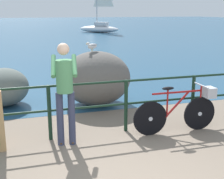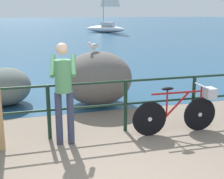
{
  "view_description": "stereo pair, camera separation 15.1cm",
  "coord_description": "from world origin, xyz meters",
  "px_view_note": "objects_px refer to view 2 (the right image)",
  "views": [
    {
      "loc": [
        -1.16,
        -3.24,
        2.3
      ],
      "look_at": [
        0.57,
        2.5,
        0.75
      ],
      "focal_mm": 49.41,
      "sensor_mm": 36.0,
      "label": 1
    },
    {
      "loc": [
        -1.02,
        -3.28,
        2.3
      ],
      "look_at": [
        0.57,
        2.5,
        0.75
      ],
      "focal_mm": 49.41,
      "sensor_mm": 36.0,
      "label": 2
    }
  ],
  "objects_px": {
    "breakwater_boulder_main": "(98,78)",
    "sailboat": "(106,26)",
    "person_at_railing": "(64,89)",
    "bicycle": "(183,109)",
    "breakwater_boulder_left": "(6,86)",
    "seagull": "(93,46)"
  },
  "relations": [
    {
      "from": "breakwater_boulder_main",
      "to": "sailboat",
      "type": "height_order",
      "value": "sailboat"
    },
    {
      "from": "person_at_railing",
      "to": "bicycle",
      "type": "bearing_deg",
      "value": -83.8
    },
    {
      "from": "breakwater_boulder_main",
      "to": "breakwater_boulder_left",
      "type": "bearing_deg",
      "value": 165.33
    },
    {
      "from": "bicycle",
      "to": "breakwater_boulder_left",
      "type": "bearing_deg",
      "value": 140.83
    },
    {
      "from": "person_at_railing",
      "to": "sailboat",
      "type": "distance_m",
      "value": 27.38
    },
    {
      "from": "person_at_railing",
      "to": "seagull",
      "type": "relative_size",
      "value": 5.31
    },
    {
      "from": "breakwater_boulder_main",
      "to": "sailboat",
      "type": "bearing_deg",
      "value": 75.38
    },
    {
      "from": "sailboat",
      "to": "breakwater_boulder_left",
      "type": "bearing_deg",
      "value": 111.17
    },
    {
      "from": "breakwater_boulder_left",
      "to": "sailboat",
      "type": "bearing_deg",
      "value": 70.2
    },
    {
      "from": "bicycle",
      "to": "sailboat",
      "type": "bearing_deg",
      "value": 79.66
    },
    {
      "from": "breakwater_boulder_main",
      "to": "seagull",
      "type": "xyz_separation_m",
      "value": [
        -0.09,
        0.01,
        0.8
      ]
    },
    {
      "from": "breakwater_boulder_main",
      "to": "person_at_railing",
      "type": "bearing_deg",
      "value": -116.62
    },
    {
      "from": "breakwater_boulder_main",
      "to": "seagull",
      "type": "relative_size",
      "value": 5.07
    },
    {
      "from": "seagull",
      "to": "sailboat",
      "type": "relative_size",
      "value": 0.05
    },
    {
      "from": "bicycle",
      "to": "seagull",
      "type": "bearing_deg",
      "value": 119.86
    },
    {
      "from": "person_at_railing",
      "to": "breakwater_boulder_main",
      "type": "relative_size",
      "value": 1.05
    },
    {
      "from": "seagull",
      "to": "breakwater_boulder_left",
      "type": "bearing_deg",
      "value": -38.9
    },
    {
      "from": "breakwater_boulder_left",
      "to": "sailboat",
      "type": "xyz_separation_m",
      "value": [
        8.51,
        23.64,
        0.25
      ]
    },
    {
      "from": "bicycle",
      "to": "person_at_railing",
      "type": "bearing_deg",
      "value": 178.83
    },
    {
      "from": "person_at_railing",
      "to": "breakwater_boulder_left",
      "type": "xyz_separation_m",
      "value": [
        -1.12,
        2.72,
        -0.53
      ]
    },
    {
      "from": "sailboat",
      "to": "breakwater_boulder_main",
      "type": "bearing_deg",
      "value": 116.35
    },
    {
      "from": "person_at_railing",
      "to": "seagull",
      "type": "height_order",
      "value": "person_at_railing"
    }
  ]
}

